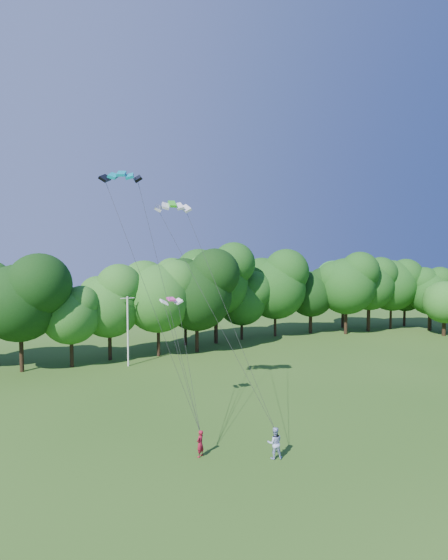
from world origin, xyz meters
name	(u,v)px	position (x,y,z in m)	size (l,w,h in m)	color
ground	(349,508)	(0.00, 0.00, 0.00)	(160.00, 160.00, 0.00)	#274F15
utility_pole	(128,330)	(-2.03, 30.71, 3.90)	(1.51, 0.19, 7.54)	silver
kite_flyer_left	(200,443)	(-4.06, 8.17, 0.81)	(0.59, 0.39, 1.61)	maroon
kite_flyer_right	(275,443)	(-0.24, 5.87, 0.94)	(0.92, 0.71, 1.89)	#9BABD7
kite_teal	(121,174)	(-6.79, 14.77, 17.57)	(2.98, 2.17, 0.59)	#058F9F
kite_green	(172,204)	(-3.09, 14.84, 15.72)	(2.69, 1.65, 0.61)	green
kite_pink	(171,299)	(-3.33, 14.62, 8.85)	(1.62, 0.85, 0.26)	#DD3D98
tree_back_center	(197,282)	(7.27, 33.27, 8.56)	(9.43, 9.43, 13.71)	#312213
tree_back_east	(343,282)	(35.29, 37.74, 7.45)	(8.20, 8.20, 11.93)	black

